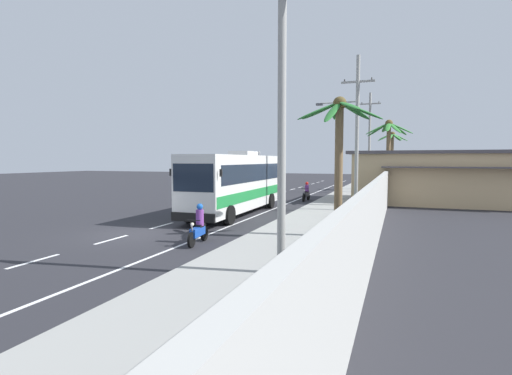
# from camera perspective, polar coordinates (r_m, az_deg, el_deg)

# --- Properties ---
(ground_plane) EXTENTS (160.00, 160.00, 0.00)m
(ground_plane) POSITION_cam_1_polar(r_m,az_deg,el_deg) (18.69, -17.91, -6.57)
(ground_plane) COLOR #28282D
(sidewalk_kerb) EXTENTS (3.20, 90.00, 0.14)m
(sidewalk_kerb) POSITION_cam_1_polar(r_m,az_deg,el_deg) (25.05, 9.54, -3.58)
(sidewalk_kerb) COLOR #999993
(sidewalk_kerb) RESTS_ON ground
(lane_markings) EXTENTS (3.50, 71.00, 0.01)m
(lane_markings) POSITION_cam_1_polar(r_m,az_deg,el_deg) (30.52, 2.37, -2.28)
(lane_markings) COLOR white
(lane_markings) RESTS_ON ground
(boundary_wall) EXTENTS (0.24, 60.00, 2.59)m
(boundary_wall) POSITION_cam_1_polar(r_m,az_deg,el_deg) (28.48, 18.63, -0.34)
(boundary_wall) COLOR #B2B2AD
(boundary_wall) RESTS_ON ground
(coach_bus_foreground) EXTENTS (2.98, 11.56, 3.96)m
(coach_bus_foreground) POSITION_cam_1_polar(r_m,az_deg,el_deg) (24.18, -2.85, 0.93)
(coach_bus_foreground) COLOR silver
(coach_bus_foreground) RESTS_ON ground
(motorcycle_beside_bus) EXTENTS (0.56, 1.96, 1.58)m
(motorcycle_beside_bus) POSITION_cam_1_polar(r_m,az_deg,el_deg) (32.29, 7.46, -0.82)
(motorcycle_beside_bus) COLOR black
(motorcycle_beside_bus) RESTS_ON ground
(motorcycle_trailing) EXTENTS (0.56, 1.96, 1.63)m
(motorcycle_trailing) POSITION_cam_1_polar(r_m,az_deg,el_deg) (15.85, -8.48, -5.89)
(motorcycle_trailing) COLOR black
(motorcycle_trailing) RESTS_ON ground
(pedestrian_near_kerb) EXTENTS (0.36, 0.36, 1.76)m
(pedestrian_near_kerb) POSITION_cam_1_polar(r_m,az_deg,el_deg) (28.32, 11.91, -0.69)
(pedestrian_near_kerb) COLOR #2D7A47
(pedestrian_near_kerb) RESTS_ON sidewalk_kerb
(utility_pole_nearest) EXTENTS (2.46, 0.24, 9.61)m
(utility_pole_nearest) POSITION_cam_1_polar(r_m,az_deg,el_deg) (11.06, 3.86, 12.54)
(utility_pole_nearest) COLOR #9E9E99
(utility_pole_nearest) RESTS_ON ground
(utility_pole_mid) EXTENTS (3.71, 0.24, 10.01)m
(utility_pole_mid) POSITION_cam_1_polar(r_m,az_deg,el_deg) (25.75, 14.52, 8.18)
(utility_pole_mid) COLOR #9E9E99
(utility_pole_mid) RESTS_ON ground
(utility_pole_far) EXTENTS (2.06, 0.24, 10.10)m
(utility_pole_far) POSITION_cam_1_polar(r_m,az_deg,el_deg) (40.74, 16.44, 6.56)
(utility_pole_far) COLOR #9E9E99
(utility_pole_far) RESTS_ON ground
(palm_nearest) EXTENTS (3.26, 3.31, 6.49)m
(palm_nearest) POSITION_cam_1_polar(r_m,az_deg,el_deg) (44.99, 19.49, 5.36)
(palm_nearest) COLOR brown
(palm_nearest) RESTS_ON ground
(palm_second) EXTENTS (3.58, 3.51, 6.04)m
(palm_second) POSITION_cam_1_polar(r_m,az_deg,el_deg) (16.66, 12.17, 7.02)
(palm_second) COLOR brown
(palm_second) RESTS_ON ground
(palm_third) EXTENTS (3.47, 3.62, 6.41)m
(palm_third) POSITION_cam_1_polar(r_m,az_deg,el_deg) (30.77, 19.02, 6.20)
(palm_third) COLOR brown
(palm_third) RESTS_ON ground
(roadside_building) EXTENTS (15.31, 7.60, 4.08)m
(roadside_building) POSITION_cam_1_polar(r_m,az_deg,el_deg) (33.26, 27.05, 1.35)
(roadside_building) COLOR tan
(roadside_building) RESTS_ON ground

